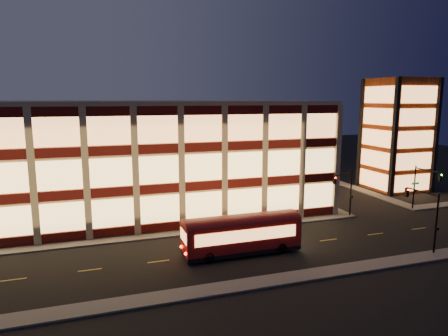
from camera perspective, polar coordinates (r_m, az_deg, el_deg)
name	(u,v)px	position (r m, az deg, el deg)	size (l,w,h in m)	color
ground	(168,238)	(43.97, -7.98, -9.85)	(200.00, 200.00, 0.00)	black
sidewalk_office_south	(139,237)	(44.50, -12.07, -9.63)	(54.00, 2.00, 0.15)	#514F4C
sidewalk_office_east	(287,189)	(66.82, 9.05, -2.96)	(2.00, 30.00, 0.15)	#514F4C
sidewalk_tower_south	(448,204)	(64.69, 29.40, -4.55)	(14.00, 2.00, 0.15)	#514F4C
sidewalk_tower_west	(344,184)	(72.45, 16.81, -2.26)	(2.00, 30.00, 0.15)	#514F4C
sidewalk_near	(199,292)	(32.24, -3.61, -17.25)	(100.00, 2.00, 0.15)	#514F4C
office_building	(125,152)	(58.35, -13.98, 2.17)	(50.45, 30.45, 14.50)	tan
stair_tower	(397,135)	(70.95, 23.47, 4.39)	(8.60, 8.60, 18.00)	#8C3814
traffic_signal_far	(345,186)	(51.56, 16.93, -2.49)	(3.79, 1.87, 6.00)	black
traffic_signal_right	(423,182)	(58.13, 26.57, -1.76)	(1.20, 4.37, 6.00)	black
traffic_signal_near	(425,209)	(44.02, 26.79, -5.19)	(0.32, 4.45, 6.00)	black
trolley_bus	(242,232)	(38.81, 2.54, -9.13)	(11.38, 3.01, 3.85)	#910A07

